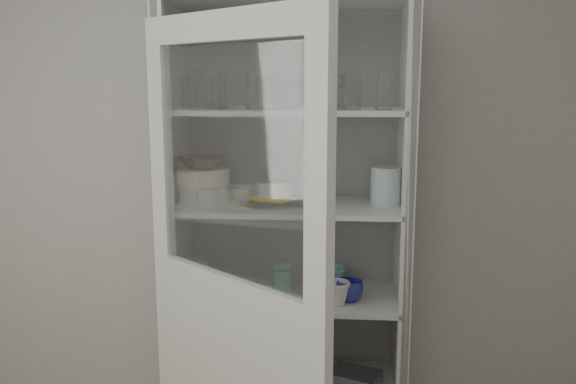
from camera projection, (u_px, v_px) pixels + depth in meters
The scene contains 34 objects.
wall_back at pixel (249, 184), 2.81m from camera, with size 3.60×0.02×2.60m, color #A2A09A.
pantry_cabinet at pixel (289, 271), 2.70m from camera, with size 1.00×0.45×2.10m.
cupboard_door at pixel (233, 338), 2.16m from camera, with size 0.71×0.61×2.00m.
tumbler_0 at pixel (214, 89), 2.36m from camera, with size 0.08×0.08×0.16m, color silver.
tumbler_1 at pixel (255, 91), 2.35m from camera, with size 0.07×0.07×0.14m, color silver.
tumbler_2 at pixel (219, 91), 2.37m from camera, with size 0.07×0.07×0.14m, color silver.
tumbler_3 at pixel (310, 93), 2.33m from camera, with size 0.06×0.06×0.13m, color silver.
tumbler_4 at pixel (337, 91), 2.37m from camera, with size 0.07×0.07×0.14m, color silver.
tumbler_5 at pixel (353, 92), 2.37m from camera, with size 0.07×0.07×0.14m, color silver.
tumbler_6 at pixel (384, 91), 2.35m from camera, with size 0.07×0.07×0.14m, color silver.
tumbler_7 at pixel (189, 92), 2.52m from camera, with size 0.07×0.07×0.13m, color silver.
tumbler_8 at pixel (218, 92), 2.52m from camera, with size 0.07×0.07×0.13m, color silver.
tumbler_9 at pixel (296, 92), 2.49m from camera, with size 0.07×0.07×0.13m, color silver.
tumbler_10 at pixel (284, 91), 2.50m from camera, with size 0.07×0.07×0.14m, color silver.
goblet_0 at pixel (196, 86), 2.65m from camera, with size 0.08×0.08×0.17m, color silver, non-canonical shape.
goblet_1 at pixel (270, 86), 2.60m from camera, with size 0.08×0.08×0.18m, color silver, non-canonical shape.
goblet_2 at pixel (300, 85), 2.57m from camera, with size 0.08×0.08×0.18m, color silver, non-canonical shape.
goblet_3 at pixel (336, 89), 2.57m from camera, with size 0.07×0.07×0.15m, color silver, non-canonical shape.
plate_stack_front at pixel (204, 194), 2.56m from camera, with size 0.21×0.21×0.08m, color silver.
plate_stack_back at pixel (244, 188), 2.73m from camera, with size 0.21×0.21×0.07m, color silver.
cream_bowl at pixel (204, 176), 2.55m from camera, with size 0.22×0.22×0.07m, color #F6EFC9.
terracotta_bowl at pixel (203, 162), 2.54m from camera, with size 0.20×0.20×0.05m, color #402117.
glass_platter at pixel (275, 200), 2.59m from camera, with size 0.30×0.30×0.02m, color silver.
yellow_trivet at pixel (275, 197), 2.59m from camera, with size 0.16×0.16×0.01m, color yellow.
white_ramekin at pixel (275, 188), 2.58m from camera, with size 0.15×0.15×0.06m, color silver.
grey_bowl_stack at pixel (386, 186), 2.53m from camera, with size 0.13×0.13×0.16m, color silver.
mug_blue at pixel (349, 291), 2.55m from camera, with size 0.12×0.12×0.09m, color navy.
mug_teal at pixel (333, 278), 2.70m from camera, with size 0.11×0.11×0.10m, color teal.
mug_white at pixel (337, 293), 2.51m from camera, with size 0.11×0.11×0.10m, color silver.
teal_jar at pixel (282, 277), 2.69m from camera, with size 0.09×0.09×0.11m.
measuring_cups at pixel (263, 295), 2.57m from camera, with size 0.09×0.09×0.04m, color #AAAAAA.
white_canister at pixel (198, 273), 2.73m from camera, with size 0.11×0.11×0.13m, color silver.
cream_dish at pixel (276, 372), 2.70m from camera, with size 0.26×0.26×0.08m, color #F6EFC9.
tin_box at pixel (355, 378), 2.66m from camera, with size 0.21×0.15×0.06m, color gray.
Camera 1 is at (0.40, -1.25, 1.78)m, focal length 38.00 mm.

